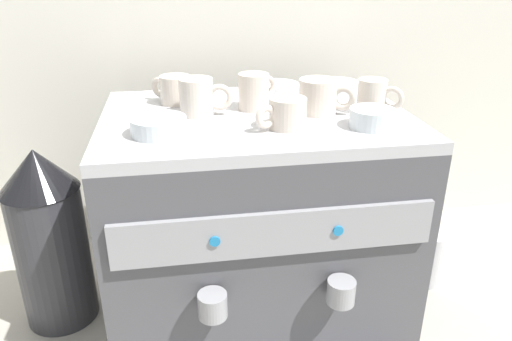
# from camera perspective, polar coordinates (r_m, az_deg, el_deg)

# --- Properties ---
(ground_plane) EXTENTS (4.00, 4.00, 0.00)m
(ground_plane) POSITION_cam_1_polar(r_m,az_deg,el_deg) (1.31, 0.00, -14.89)
(ground_plane) COLOR #9E998E
(tiled_backsplash_wall) EXTENTS (2.80, 0.03, 1.04)m
(tiled_backsplash_wall) POSITION_cam_1_polar(r_m,az_deg,el_deg) (1.44, -2.58, 12.01)
(tiled_backsplash_wall) COLOR silver
(tiled_backsplash_wall) RESTS_ON ground_plane
(espresso_machine) EXTENTS (0.66, 0.58, 0.50)m
(espresso_machine) POSITION_cam_1_polar(r_m,az_deg,el_deg) (1.16, 0.03, -5.38)
(espresso_machine) COLOR #4C4C51
(espresso_machine) RESTS_ON ground_plane
(ceramic_cup_0) EXTENTS (0.09, 0.08, 0.06)m
(ceramic_cup_0) POSITION_cam_1_polar(r_m,az_deg,el_deg) (1.15, -9.54, 9.31)
(ceramic_cup_0) COLOR beige
(ceramic_cup_0) RESTS_ON espresso_machine
(ceramic_cup_1) EXTENTS (0.11, 0.07, 0.08)m
(ceramic_cup_1) POSITION_cam_1_polar(r_m,az_deg,el_deg) (1.05, -6.73, 8.53)
(ceramic_cup_1) COLOR beige
(ceramic_cup_1) RESTS_ON espresso_machine
(ceramic_cup_2) EXTENTS (0.12, 0.08, 0.07)m
(ceramic_cup_2) POSITION_cam_1_polar(r_m,az_deg,el_deg) (1.07, 7.48, 8.58)
(ceramic_cup_2) COLOR beige
(ceramic_cup_2) RESTS_ON espresso_machine
(ceramic_cup_3) EXTENTS (0.11, 0.07, 0.06)m
(ceramic_cup_3) POSITION_cam_1_polar(r_m,az_deg,el_deg) (0.97, 3.51, 6.69)
(ceramic_cup_3) COLOR beige
(ceramic_cup_3) RESTS_ON espresso_machine
(ceramic_cup_4) EXTENTS (0.10, 0.08, 0.08)m
(ceramic_cup_4) POSITION_cam_1_polar(r_m,az_deg,el_deg) (1.09, -0.31, 9.24)
(ceramic_cup_4) COLOR beige
(ceramic_cup_4) RESTS_ON espresso_machine
(ceramic_cup_5) EXTENTS (0.09, 0.08, 0.07)m
(ceramic_cup_5) POSITION_cam_1_polar(r_m,az_deg,el_deg) (1.10, 13.57, 8.45)
(ceramic_cup_5) COLOR beige
(ceramic_cup_5) RESTS_ON espresso_machine
(ceramic_bowl_0) EXTENTS (0.09, 0.09, 0.04)m
(ceramic_bowl_0) POSITION_cam_1_polar(r_m,az_deg,el_deg) (1.21, 9.63, 9.35)
(ceramic_bowl_0) COLOR silver
(ceramic_bowl_0) RESTS_ON espresso_machine
(ceramic_bowl_1) EXTENTS (0.10, 0.10, 0.03)m
(ceramic_bowl_1) POSITION_cam_1_polar(r_m,az_deg,el_deg) (1.19, 2.55, 9.32)
(ceramic_bowl_1) COLOR silver
(ceramic_bowl_1) RESTS_ON espresso_machine
(ceramic_bowl_2) EXTENTS (0.11, 0.11, 0.03)m
(ceramic_bowl_2) POSITION_cam_1_polar(r_m,az_deg,el_deg) (0.95, -11.30, 5.08)
(ceramic_bowl_2) COLOR silver
(ceramic_bowl_2) RESTS_ON espresso_machine
(ceramic_bowl_3) EXTENTS (0.09, 0.09, 0.04)m
(ceramic_bowl_3) POSITION_cam_1_polar(r_m,az_deg,el_deg) (1.00, 13.38, 5.94)
(ceramic_bowl_3) COLOR silver
(ceramic_bowl_3) RESTS_ON espresso_machine
(coffee_grinder) EXTENTS (0.17, 0.17, 0.44)m
(coffee_grinder) POSITION_cam_1_polar(r_m,az_deg,el_deg) (1.23, -22.96, -7.17)
(coffee_grinder) COLOR #333338
(coffee_grinder) RESTS_ON ground_plane
(milk_pitcher) EXTENTS (0.08, 0.08, 0.15)m
(milk_pitcher) POSITION_cam_1_polar(r_m,az_deg,el_deg) (1.41, 19.30, -9.61)
(milk_pitcher) COLOR #B7B7BC
(milk_pitcher) RESTS_ON ground_plane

